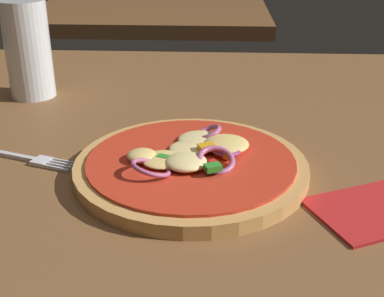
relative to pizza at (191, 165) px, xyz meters
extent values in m
cube|color=brown|center=(-0.03, -0.03, -0.03)|extent=(1.15, 1.10, 0.04)
cylinder|color=tan|center=(0.00, 0.00, 0.00)|extent=(0.24, 0.24, 0.01)
cylinder|color=red|center=(0.00, 0.00, 0.01)|extent=(0.22, 0.22, 0.00)
ellipsoid|color=#F4DB8E|center=(0.00, -0.02, 0.01)|extent=(0.04, 0.04, 0.01)
ellipsoid|color=#F4DB8E|center=(0.01, 0.04, 0.01)|extent=(0.05, 0.05, 0.01)
ellipsoid|color=#EFCC72|center=(0.04, 0.03, 0.01)|extent=(0.05, 0.05, 0.01)
ellipsoid|color=#F4DB8E|center=(0.00, 0.02, 0.01)|extent=(0.04, 0.04, 0.01)
ellipsoid|color=#EFCC72|center=(-0.05, -0.01, 0.01)|extent=(0.03, 0.03, 0.01)
ellipsoid|color=#EFCC72|center=(-0.03, -0.01, 0.01)|extent=(0.04, 0.04, 0.01)
torus|color=#B25984|center=(0.03, -0.02, 0.01)|extent=(0.05, 0.05, 0.02)
torus|color=#B25984|center=(0.02, 0.05, 0.01)|extent=(0.03, 0.03, 0.02)
torus|color=#93386B|center=(0.04, 0.01, 0.01)|extent=(0.04, 0.04, 0.01)
torus|color=#B25984|center=(-0.04, -0.04, 0.01)|extent=(0.06, 0.06, 0.02)
cube|color=orange|center=(0.04, 0.00, 0.01)|extent=(0.01, 0.01, 0.00)
cube|color=red|center=(0.02, -0.02, 0.01)|extent=(0.01, 0.01, 0.00)
cube|color=#2D8C28|center=(-0.02, -0.01, 0.01)|extent=(0.01, 0.01, 0.00)
cube|color=orange|center=(0.02, 0.01, 0.02)|extent=(0.02, 0.02, 0.01)
cube|color=#2D8C28|center=(0.02, -0.04, 0.02)|extent=(0.02, 0.02, 0.01)
cube|color=silver|center=(-0.16, 0.01, -0.01)|extent=(0.02, 0.02, 0.01)
cube|color=silver|center=(-0.14, 0.00, -0.01)|extent=(0.03, 0.01, 0.00)
cube|color=silver|center=(-0.14, 0.00, -0.01)|extent=(0.03, 0.01, 0.00)
cube|color=silver|center=(-0.14, 0.01, -0.01)|extent=(0.03, 0.01, 0.00)
cube|color=silver|center=(-0.14, 0.01, -0.01)|extent=(0.03, 0.01, 0.00)
cylinder|color=silver|center=(-0.25, 0.24, 0.06)|extent=(0.07, 0.07, 0.14)
cylinder|color=gold|center=(-0.25, 0.24, 0.04)|extent=(0.06, 0.06, 0.10)
cube|color=brown|center=(-0.18, 1.03, -0.03)|extent=(0.69, 0.49, 0.04)
camera|label=1|loc=(0.03, -0.47, 0.24)|focal=47.03mm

